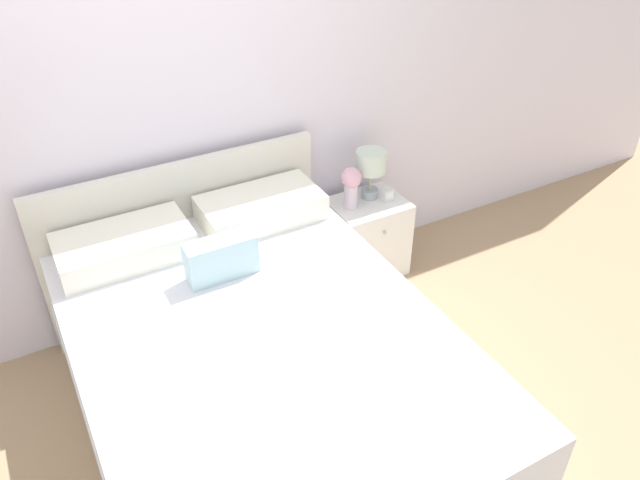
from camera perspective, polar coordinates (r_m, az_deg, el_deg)
The scene contains 7 objects.
ground_plane at distance 3.88m, azimuth -11.36°, elevation -5.78°, with size 12.00×12.00×0.00m, color tan.
wall_back at distance 3.28m, azimuth -14.39°, elevation 12.57°, with size 8.00×0.06×2.60m.
bed at distance 2.95m, azimuth -5.53°, elevation -11.96°, with size 1.56×2.12×0.97m.
nightstand at distance 3.94m, azimuth 4.28°, elevation 0.28°, with size 0.45×0.38×0.51m.
table_lamp at distance 3.76m, azimuth 4.66°, elevation 6.80°, with size 0.18×0.18×0.31m.
flower_vase at distance 3.68m, azimuth 2.88°, elevation 5.11°, with size 0.12×0.12×0.26m.
alarm_clock at distance 3.82m, azimuth 6.24°, elevation 4.07°, with size 0.07×0.04×0.07m.
Camera 1 is at (-0.73, -2.90, 2.48)m, focal length 35.00 mm.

